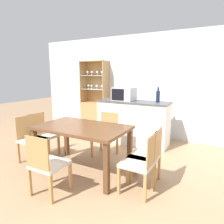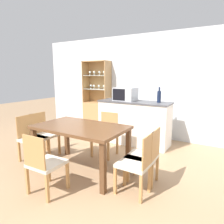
{
  "view_description": "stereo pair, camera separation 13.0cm",
  "coord_description": "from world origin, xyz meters",
  "px_view_note": "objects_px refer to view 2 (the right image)",
  "views": [
    {
      "loc": [
        1.49,
        -2.22,
        1.57
      ],
      "look_at": [
        -0.31,
        1.09,
        0.86
      ],
      "focal_mm": 32.0,
      "sensor_mm": 36.0,
      "label": 1
    },
    {
      "loc": [
        1.6,
        -2.16,
        1.57
      ],
      "look_at": [
        -0.31,
        1.09,
        0.86
      ],
      "focal_mm": 32.0,
      "sensor_mm": 36.0,
      "label": 2
    }
  ],
  "objects_px": {
    "dining_chair_head_near": "(44,164)",
    "wine_bottle": "(159,96)",
    "display_cabinet": "(97,110)",
    "dining_table": "(81,132)",
    "microwave": "(125,94)",
    "dining_chair_side_right_far": "(145,156)",
    "dining_chair_head_far": "(106,134)",
    "dining_chair_side_right_near": "(137,163)",
    "dining_chair_side_left_near": "(32,138)",
    "dining_chair_side_left_far": "(43,134)"
  },
  "relations": [
    {
      "from": "display_cabinet",
      "to": "dining_chair_side_left_far",
      "type": "bearing_deg",
      "value": -86.32
    },
    {
      "from": "display_cabinet",
      "to": "dining_table",
      "type": "distance_m",
      "value": 2.48
    },
    {
      "from": "dining_table",
      "to": "dining_chair_side_left_near",
      "type": "bearing_deg",
      "value": -172.79
    },
    {
      "from": "dining_chair_side_right_far",
      "to": "dining_chair_head_near",
      "type": "bearing_deg",
      "value": 128.4
    },
    {
      "from": "dining_chair_side_left_far",
      "to": "dining_chair_head_near",
      "type": "xyz_separation_m",
      "value": [
        1.05,
        -0.89,
        0.0
      ]
    },
    {
      "from": "display_cabinet",
      "to": "dining_chair_side_left_near",
      "type": "xyz_separation_m",
      "value": [
        0.13,
        -2.31,
        -0.15
      ]
    },
    {
      "from": "dining_chair_side_right_near",
      "to": "dining_chair_side_left_near",
      "type": "bearing_deg",
      "value": 91.41
    },
    {
      "from": "dining_chair_side_right_near",
      "to": "dining_chair_side_right_far",
      "type": "height_order",
      "value": "same"
    },
    {
      "from": "dining_chair_side_left_far",
      "to": "dining_chair_side_left_near",
      "type": "xyz_separation_m",
      "value": [
        -0.0,
        -0.27,
        0.0
      ]
    },
    {
      "from": "dining_chair_side_right_far",
      "to": "microwave",
      "type": "height_order",
      "value": "microwave"
    },
    {
      "from": "display_cabinet",
      "to": "dining_chair_side_left_near",
      "type": "relative_size",
      "value": 2.32
    },
    {
      "from": "dining_table",
      "to": "dining_chair_head_far",
      "type": "relative_size",
      "value": 1.76
    },
    {
      "from": "dining_chair_side_right_far",
      "to": "wine_bottle",
      "type": "bearing_deg",
      "value": 9.45
    },
    {
      "from": "dining_chair_head_near",
      "to": "microwave",
      "type": "xyz_separation_m",
      "value": [
        -0.05,
        2.45,
        0.71
      ]
    },
    {
      "from": "display_cabinet",
      "to": "dining_chair_head_far",
      "type": "distance_m",
      "value": 1.85
    },
    {
      "from": "dining_chair_side_left_far",
      "to": "dining_chair_head_near",
      "type": "height_order",
      "value": "same"
    },
    {
      "from": "dining_chair_side_right_near",
      "to": "display_cabinet",
      "type": "bearing_deg",
      "value": 45.43
    },
    {
      "from": "dining_chair_side_left_far",
      "to": "dining_chair_side_right_near",
      "type": "bearing_deg",
      "value": 84.44
    },
    {
      "from": "wine_bottle",
      "to": "dining_chair_head_far",
      "type": "bearing_deg",
      "value": -126.49
    },
    {
      "from": "microwave",
      "to": "dining_table",
      "type": "bearing_deg",
      "value": -88.2
    },
    {
      "from": "dining_chair_side_right_far",
      "to": "microwave",
      "type": "xyz_separation_m",
      "value": [
        -1.1,
        1.56,
        0.71
      ]
    },
    {
      "from": "dining_chair_head_near",
      "to": "dining_chair_side_right_far",
      "type": "relative_size",
      "value": 1.0
    },
    {
      "from": "display_cabinet",
      "to": "dining_chair_head_far",
      "type": "height_order",
      "value": "display_cabinet"
    },
    {
      "from": "dining_chair_side_left_far",
      "to": "microwave",
      "type": "relative_size",
      "value": 1.73
    },
    {
      "from": "dining_chair_side_left_near",
      "to": "dining_chair_side_right_far",
      "type": "bearing_deg",
      "value": 96.31
    },
    {
      "from": "dining_table",
      "to": "dining_chair_head_far",
      "type": "bearing_deg",
      "value": 90.14
    },
    {
      "from": "dining_chair_head_near",
      "to": "wine_bottle",
      "type": "xyz_separation_m",
      "value": [
        0.72,
        2.5,
        0.69
      ]
    },
    {
      "from": "dining_table",
      "to": "dining_chair_head_near",
      "type": "distance_m",
      "value": 0.8
    },
    {
      "from": "dining_chair_side_right_near",
      "to": "wine_bottle",
      "type": "xyz_separation_m",
      "value": [
        -0.32,
        1.87,
        0.69
      ]
    },
    {
      "from": "dining_chair_side_left_far",
      "to": "dining_chair_side_right_far",
      "type": "distance_m",
      "value": 2.1
    },
    {
      "from": "display_cabinet",
      "to": "dining_chair_head_near",
      "type": "bearing_deg",
      "value": -68.05
    },
    {
      "from": "dining_chair_side_left_far",
      "to": "dining_chair_side_right_far",
      "type": "height_order",
      "value": "same"
    },
    {
      "from": "microwave",
      "to": "dining_chair_head_near",
      "type": "bearing_deg",
      "value": -88.74
    },
    {
      "from": "dining_chair_side_right_far",
      "to": "microwave",
      "type": "relative_size",
      "value": 1.73
    },
    {
      "from": "dining_chair_head_near",
      "to": "wine_bottle",
      "type": "bearing_deg",
      "value": 72.82
    },
    {
      "from": "dining_chair_head_far",
      "to": "dining_chair_head_near",
      "type": "bearing_deg",
      "value": 87.66
    },
    {
      "from": "display_cabinet",
      "to": "dining_table",
      "type": "height_order",
      "value": "display_cabinet"
    },
    {
      "from": "dining_chair_head_far",
      "to": "display_cabinet",
      "type": "bearing_deg",
      "value": -52.7
    },
    {
      "from": "dining_chair_head_far",
      "to": "dining_chair_side_left_near",
      "type": "distance_m",
      "value": 1.37
    },
    {
      "from": "dining_chair_side_right_far",
      "to": "display_cabinet",
      "type": "bearing_deg",
      "value": 45.59
    },
    {
      "from": "display_cabinet",
      "to": "wine_bottle",
      "type": "distance_m",
      "value": 2.03
    },
    {
      "from": "dining_chair_side_left_far",
      "to": "microwave",
      "type": "xyz_separation_m",
      "value": [
        1.0,
        1.56,
        0.71
      ]
    },
    {
      "from": "dining_chair_side_right_far",
      "to": "dining_chair_side_left_near",
      "type": "bearing_deg",
      "value": 95.29
    },
    {
      "from": "dining_chair_head_far",
      "to": "microwave",
      "type": "relative_size",
      "value": 1.73
    },
    {
      "from": "wine_bottle",
      "to": "dining_chair_side_right_far",
      "type": "bearing_deg",
      "value": -78.61
    },
    {
      "from": "display_cabinet",
      "to": "microwave",
      "type": "distance_m",
      "value": 1.35
    },
    {
      "from": "dining_chair_head_near",
      "to": "wine_bottle",
      "type": "relative_size",
      "value": 2.52
    },
    {
      "from": "dining_chair_side_right_far",
      "to": "microwave",
      "type": "bearing_deg",
      "value": 33.33
    },
    {
      "from": "dining_table",
      "to": "dining_chair_side_left_near",
      "type": "distance_m",
      "value": 1.09
    },
    {
      "from": "dining_chair_head_far",
      "to": "dining_chair_side_left_near",
      "type": "bearing_deg",
      "value": 37.91
    }
  ]
}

